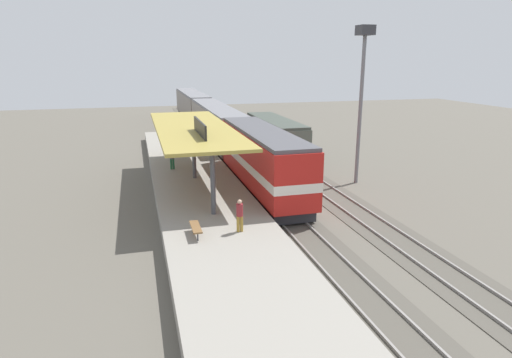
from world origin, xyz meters
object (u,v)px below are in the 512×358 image
(platform_bench, at_px, (196,227))
(person_waiting, at_px, (172,157))
(person_walking, at_px, (240,214))
(passenger_carriage_front, at_px, (217,125))
(passenger_carriage_rear, at_px, (192,106))
(light_mast, at_px, (363,73))
(locomotive, at_px, (263,160))
(freight_car, at_px, (275,137))

(platform_bench, relative_size, person_waiting, 0.99)
(platform_bench, relative_size, person_walking, 0.99)
(person_waiting, bearing_deg, passenger_carriage_front, 65.00)
(person_waiting, height_order, person_walking, same)
(platform_bench, bearing_deg, passenger_carriage_rear, 82.81)
(passenger_carriage_rear, height_order, person_waiting, passenger_carriage_rear)
(passenger_carriage_rear, bearing_deg, light_mast, -78.44)
(light_mast, xyz_separation_m, person_walking, (-11.57, -9.47, -6.54))
(platform_bench, xyz_separation_m, passenger_carriage_front, (6.00, 26.75, 0.97))
(passenger_carriage_rear, relative_size, light_mast, 1.71)
(light_mast, relative_size, person_walking, 6.84)
(light_mast, bearing_deg, platform_bench, -145.69)
(locomotive, relative_size, person_walking, 8.44)
(passenger_carriage_rear, distance_m, freight_car, 27.74)
(locomotive, xyz_separation_m, person_waiting, (-5.96, 5.22, -0.56))
(passenger_carriage_front, height_order, passenger_carriage_rear, same)
(light_mast, distance_m, person_walking, 16.32)
(locomotive, bearing_deg, light_mast, 4.88)
(light_mast, height_order, person_walking, light_mast)
(platform_bench, bearing_deg, light_mast, 34.31)
(passenger_carriage_front, height_order, person_waiting, passenger_carriage_front)
(platform_bench, xyz_separation_m, light_mast, (13.80, 9.42, 7.05))
(freight_car, xyz_separation_m, person_walking, (-8.37, -20.25, -0.12))
(passenger_carriage_rear, bearing_deg, person_waiting, -100.06)
(person_waiting, relative_size, person_walking, 1.00)
(platform_bench, relative_size, passenger_carriage_rear, 0.08)
(locomotive, xyz_separation_m, light_mast, (7.80, 0.67, 5.99))
(person_walking, bearing_deg, freight_car, 67.54)
(passenger_carriage_front, bearing_deg, light_mast, -65.77)
(light_mast, bearing_deg, locomotive, -175.12)
(person_waiting, distance_m, person_walking, 14.20)
(platform_bench, distance_m, passenger_carriage_front, 27.43)
(passenger_carriage_front, distance_m, person_waiting, 14.11)
(freight_car, bearing_deg, platform_bench, -117.69)
(freight_car, relative_size, person_walking, 7.02)
(person_walking, bearing_deg, passenger_carriage_front, 82.00)
(passenger_carriage_front, relative_size, freight_car, 1.67)
(locomotive, height_order, person_waiting, locomotive)
(platform_bench, height_order, locomotive, locomotive)
(passenger_carriage_front, bearing_deg, platform_bench, -102.64)
(light_mast, height_order, person_waiting, light_mast)
(light_mast, bearing_deg, person_walking, -140.69)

